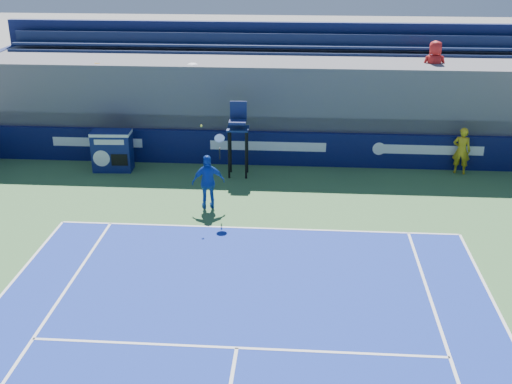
# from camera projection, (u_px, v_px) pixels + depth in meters

# --- Properties ---
(ball_person) EXTENTS (0.67, 0.53, 1.60)m
(ball_person) POSITION_uv_depth(u_px,v_px,m) (462.00, 151.00, 21.35)
(ball_person) COLOR gold
(ball_person) RESTS_ON apron
(back_hoarding) EXTENTS (20.40, 0.21, 1.20)m
(back_hoarding) POSITION_uv_depth(u_px,v_px,m) (268.00, 149.00, 22.23)
(back_hoarding) COLOR #0B1040
(back_hoarding) RESTS_ON ground
(match_clock) EXTENTS (1.36, 0.79, 1.40)m
(match_clock) POSITION_uv_depth(u_px,v_px,m) (112.00, 150.00, 21.67)
(match_clock) COLOR #101952
(match_clock) RESTS_ON ground
(umpire_chair) EXTENTS (0.71, 0.71, 2.48)m
(umpire_chair) POSITION_uv_depth(u_px,v_px,m) (238.00, 131.00, 20.94)
(umpire_chair) COLOR black
(umpire_chair) RESTS_ON ground
(tennis_player) EXTENTS (1.03, 0.63, 2.57)m
(tennis_player) POSITION_uv_depth(u_px,v_px,m) (208.00, 182.00, 18.66)
(tennis_player) COLOR #1543B1
(tennis_player) RESTS_ON apron
(stadium_seating) EXTENTS (21.00, 4.05, 4.40)m
(stadium_seating) POSITION_uv_depth(u_px,v_px,m) (271.00, 99.00, 23.66)
(stadium_seating) COLOR #58585E
(stadium_seating) RESTS_ON ground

